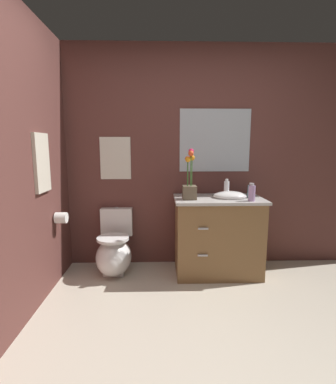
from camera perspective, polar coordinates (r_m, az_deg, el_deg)
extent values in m
plane|color=beige|center=(2.09, 9.36, -32.50)|extent=(9.30, 9.30, 0.00)
cube|color=brown|center=(3.31, 7.70, 6.77)|extent=(4.34, 0.05, 2.50)
cube|color=brown|center=(2.32, -29.67, 4.58)|extent=(0.05, 4.80, 2.50)
ellipsoid|color=white|center=(3.20, -10.87, -12.74)|extent=(0.38, 0.48, 0.40)
cube|color=white|center=(3.29, -10.67, -14.19)|extent=(0.22, 0.26, 0.18)
cube|color=white|center=(3.37, -10.26, -5.86)|extent=(0.36, 0.13, 0.32)
cylinder|color=white|center=(3.11, -11.06, -9.20)|extent=(0.34, 0.34, 0.03)
cylinder|color=#B7B7BC|center=(3.33, -10.34, -3.20)|extent=(0.04, 0.04, 0.02)
cube|color=brown|center=(3.17, 9.94, -8.96)|extent=(0.90, 0.52, 0.81)
cube|color=#BCB7B2|center=(3.06, 10.16, -1.44)|extent=(0.94, 0.56, 0.03)
ellipsoid|color=white|center=(3.08, 12.36, -0.78)|extent=(0.36, 0.26, 0.10)
cylinder|color=#B7B7BC|center=(3.22, 11.73, 0.95)|extent=(0.02, 0.02, 0.18)
cube|color=#B7B7BC|center=(2.82, 7.12, -7.36)|extent=(0.10, 0.02, 0.02)
cube|color=#B7B7BC|center=(2.91, 7.01, -12.58)|extent=(0.10, 0.02, 0.02)
cube|color=brown|center=(2.93, 4.35, -0.09)|extent=(0.14, 0.14, 0.14)
cylinder|color=#386B2D|center=(2.91, 4.85, 4.07)|extent=(0.01, 0.01, 0.29)
sphere|color=orange|center=(2.90, 4.89, 6.89)|extent=(0.06, 0.06, 0.06)
cylinder|color=#386B2D|center=(2.94, 4.65, 4.76)|extent=(0.01, 0.01, 0.35)
sphere|color=#E01E51|center=(2.93, 4.70, 8.19)|extent=(0.06, 0.06, 0.06)
cylinder|color=#386B2D|center=(2.92, 3.95, 3.96)|extent=(0.01, 0.01, 0.28)
sphere|color=#EA4C23|center=(2.91, 3.98, 6.66)|extent=(0.06, 0.06, 0.06)
cylinder|color=#386B2D|center=(2.88, 4.03, 3.86)|extent=(0.01, 0.01, 0.27)
sphere|color=orange|center=(2.87, 4.06, 6.56)|extent=(0.06, 0.06, 0.06)
cylinder|color=#386B2D|center=(2.87, 4.62, 4.46)|extent=(0.01, 0.01, 0.33)
sphere|color=#EA4C23|center=(2.86, 4.66, 7.78)|extent=(0.06, 0.06, 0.06)
cylinder|color=#B28CBF|center=(2.95, 16.54, -0.25)|extent=(0.07, 0.07, 0.16)
cylinder|color=#B7B7BC|center=(2.94, 16.62, 1.47)|extent=(0.04, 0.04, 0.02)
cylinder|color=white|center=(3.11, 11.71, 0.58)|extent=(0.06, 0.06, 0.17)
cylinder|color=silver|center=(3.10, 11.77, 2.38)|extent=(0.03, 0.03, 0.02)
cylinder|color=teal|center=(3.13, 16.36, 0.10)|extent=(0.07, 0.07, 0.13)
cylinder|color=#B7B7BC|center=(3.12, 16.42, 1.53)|extent=(0.04, 0.04, 0.02)
cube|color=silver|center=(3.28, -10.56, 6.71)|extent=(0.35, 0.01, 0.48)
cube|color=#B2BCC6|center=(3.30, 9.43, 10.20)|extent=(0.80, 0.01, 0.70)
cube|color=beige|center=(2.75, -24.12, 5.40)|extent=(0.03, 0.28, 0.52)
cylinder|color=white|center=(3.03, -20.73, -4.89)|extent=(0.11, 0.11, 0.11)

